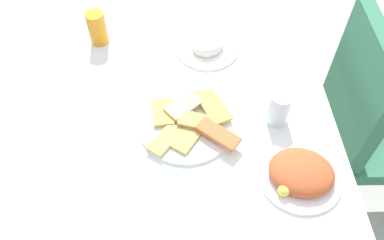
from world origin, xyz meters
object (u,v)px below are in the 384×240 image
object	(u,v)px
dining_chair	(372,119)
soda_can	(97,28)
dining_table	(195,140)
drinking_glass	(279,108)
pide_platter	(188,123)
salad_plate_rice	(207,45)
salad_plate_greens	(301,173)

from	to	relation	value
dining_chair	soda_can	world-z (taller)	dining_chair
dining_table	drinking_glass	xyz separation A→B (m)	(-0.01, 0.25, 0.14)
dining_table	soda_can	xyz separation A→B (m)	(-0.41, -0.33, 0.14)
pide_platter	salad_plate_rice	bearing A→B (deg)	166.20
dining_chair	pide_platter	bearing A→B (deg)	-78.72
salad_plate_rice	dining_table	bearing A→B (deg)	-10.04
dining_table	drinking_glass	size ratio (longest dim) A/B	9.69
pide_platter	salad_plate_greens	distance (m)	0.36
salad_plate_greens	pide_platter	bearing A→B (deg)	-122.80
pide_platter	salad_plate_rice	size ratio (longest dim) A/B	1.35
pide_platter	dining_table	bearing A→B (deg)	93.75
salad_plate_greens	salad_plate_rice	world-z (taller)	salad_plate_greens
salad_plate_rice	soda_can	size ratio (longest dim) A/B	1.83
dining_table	dining_chair	xyz separation A→B (m)	(-0.14, 0.67, -0.11)
pide_platter	soda_can	xyz separation A→B (m)	(-0.41, -0.31, 0.05)
pide_platter	soda_can	distance (m)	0.51
salad_plate_rice	drinking_glass	xyz separation A→B (m)	(0.33, 0.19, 0.04)
pide_platter	soda_can	bearing A→B (deg)	-143.00
drinking_glass	dining_table	bearing A→B (deg)	-87.67
dining_chair	salad_plate_greens	xyz separation A→B (m)	(0.33, -0.39, 0.21)
dining_table	pide_platter	world-z (taller)	pide_platter
salad_plate_rice	dining_chair	bearing A→B (deg)	71.37
dining_table	dining_chair	size ratio (longest dim) A/B	1.16
dining_chair	drinking_glass	size ratio (longest dim) A/B	8.35
soda_can	drinking_glass	size ratio (longest dim) A/B	1.09
salad_plate_greens	salad_plate_rice	distance (m)	0.58
salad_plate_rice	drinking_glass	bearing A→B (deg)	29.97
dining_table	salad_plate_rice	xyz separation A→B (m)	(-0.34, 0.06, 0.10)
dining_chair	dining_table	bearing A→B (deg)	-78.45
dining_chair	salad_plate_rice	world-z (taller)	dining_chair
pide_platter	salad_plate_greens	world-z (taller)	salad_plate_greens
dining_table	soda_can	size ratio (longest dim) A/B	8.90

